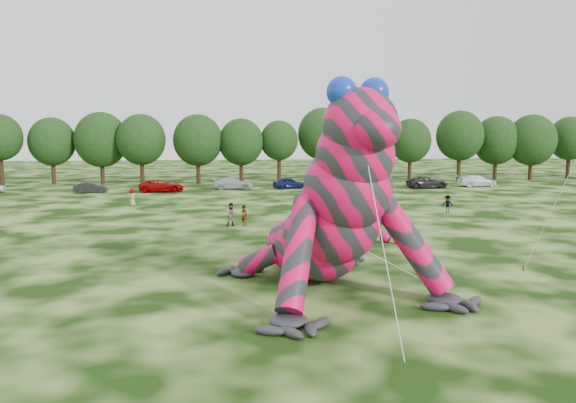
{
  "coord_description": "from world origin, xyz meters",
  "views": [
    {
      "loc": [
        -6.63,
        -20.49,
        7.35
      ],
      "look_at": [
        -3.64,
        5.58,
        4.0
      ],
      "focal_mm": 35.0,
      "sensor_mm": 36.0,
      "label": 1
    }
  ],
  "objects_px": {
    "tree_9": "(279,152)",
    "car_1": "(90,188)",
    "spectator_5": "(340,228)",
    "tree_3": "(0,150)",
    "tree_10": "(323,145)",
    "tree_16": "(569,148)",
    "spectator_0": "(244,215)",
    "tree_8": "(241,151)",
    "tree_12": "(410,150)",
    "tree_6": "(142,150)",
    "car_6": "(427,183)",
    "tree_7": "(198,149)",
    "tree_15": "(531,147)",
    "spectator_1": "(232,215)",
    "car_2": "(162,186)",
    "tree_13": "(460,146)",
    "car_3": "(233,183)",
    "spectator_2": "(448,204)",
    "car_4": "(289,183)",
    "tree_4": "(52,151)",
    "tree_11": "(367,146)",
    "car_5": "(343,184)",
    "spectator_4": "(133,197)",
    "tree_14": "(496,148)",
    "tree_5": "(101,148)",
    "car_7": "(477,181)",
    "inflatable_gecko": "(311,183)"
  },
  "relations": [
    {
      "from": "tree_3",
      "to": "car_2",
      "type": "distance_m",
      "value": 24.1
    },
    {
      "from": "tree_3",
      "to": "tree_4",
      "type": "distance_m",
      "value": 6.3
    },
    {
      "from": "tree_7",
      "to": "spectator_2",
      "type": "xyz_separation_m",
      "value": [
        23.37,
        -29.4,
        -3.96
      ]
    },
    {
      "from": "tree_3",
      "to": "tree_10",
      "type": "bearing_deg",
      "value": 2.01
    },
    {
      "from": "car_1",
      "to": "car_5",
      "type": "height_order",
      "value": "car_5"
    },
    {
      "from": "spectator_0",
      "to": "car_5",
      "type": "bearing_deg",
      "value": -64.54
    },
    {
      "from": "spectator_4",
      "to": "tree_11",
      "type": "bearing_deg",
      "value": 144.86
    },
    {
      "from": "tree_13",
      "to": "car_2",
      "type": "height_order",
      "value": "tree_13"
    },
    {
      "from": "tree_15",
      "to": "car_2",
      "type": "bearing_deg",
      "value": -168.77
    },
    {
      "from": "tree_4",
      "to": "spectator_4",
      "type": "relative_size",
      "value": 5.28
    },
    {
      "from": "tree_13",
      "to": "spectator_2",
      "type": "xyz_separation_m",
      "value": [
        -13.84,
        -29.73,
        -4.29
      ]
    },
    {
      "from": "tree_6",
      "to": "car_6",
      "type": "height_order",
      "value": "tree_6"
    },
    {
      "from": "car_7",
      "to": "spectator_0",
      "type": "distance_m",
      "value": 41.24
    },
    {
      "from": "tree_3",
      "to": "tree_15",
      "type": "relative_size",
      "value": 0.98
    },
    {
      "from": "tree_7",
      "to": "car_6",
      "type": "relative_size",
      "value": 1.84
    },
    {
      "from": "tree_7",
      "to": "car_6",
      "type": "distance_m",
      "value": 30.72
    },
    {
      "from": "tree_7",
      "to": "car_2",
      "type": "relative_size",
      "value": 1.78
    },
    {
      "from": "tree_10",
      "to": "car_7",
      "type": "distance_m",
      "value": 21.54
    },
    {
      "from": "tree_13",
      "to": "car_7",
      "type": "bearing_deg",
      "value": -96.34
    },
    {
      "from": "tree_14",
      "to": "spectator_4",
      "type": "relative_size",
      "value": 5.48
    },
    {
      "from": "tree_11",
      "to": "spectator_4",
      "type": "relative_size",
      "value": 5.87
    },
    {
      "from": "car_1",
      "to": "car_3",
      "type": "bearing_deg",
      "value": -89.78
    },
    {
      "from": "tree_9",
      "to": "spectator_5",
      "type": "bearing_deg",
      "value": -90.05
    },
    {
      "from": "tree_16",
      "to": "car_1",
      "type": "bearing_deg",
      "value": -169.87
    },
    {
      "from": "inflatable_gecko",
      "to": "tree_15",
      "type": "distance_m",
      "value": 65.51
    },
    {
      "from": "tree_5",
      "to": "car_3",
      "type": "xyz_separation_m",
      "value": [
        17.64,
        -8.83,
        -4.16
      ]
    },
    {
      "from": "tree_13",
      "to": "car_4",
      "type": "distance_m",
      "value": 27.06
    },
    {
      "from": "tree_14",
      "to": "car_7",
      "type": "relative_size",
      "value": 1.83
    },
    {
      "from": "tree_16",
      "to": "spectator_0",
      "type": "distance_m",
      "value": 62.75
    },
    {
      "from": "spectator_4",
      "to": "car_5",
      "type": "bearing_deg",
      "value": 134.58
    },
    {
      "from": "spectator_5",
      "to": "tree_14",
      "type": "bearing_deg",
      "value": 65.68
    },
    {
      "from": "tree_9",
      "to": "tree_16",
      "type": "height_order",
      "value": "tree_16"
    },
    {
      "from": "tree_15",
      "to": "spectator_1",
      "type": "bearing_deg",
      "value": -141.42
    },
    {
      "from": "tree_10",
      "to": "tree_14",
      "type": "relative_size",
      "value": 1.12
    },
    {
      "from": "tree_11",
      "to": "tree_16",
      "type": "relative_size",
      "value": 1.07
    },
    {
      "from": "spectator_0",
      "to": "spectator_5",
      "type": "xyz_separation_m",
      "value": [
        6.14,
        -6.56,
        0.04
      ]
    },
    {
      "from": "tree_8",
      "to": "tree_12",
      "type": "relative_size",
      "value": 1.0
    },
    {
      "from": "car_4",
      "to": "car_2",
      "type": "bearing_deg",
      "value": 86.34
    },
    {
      "from": "tree_5",
      "to": "tree_13",
      "type": "xyz_separation_m",
      "value": [
        50.26,
        -1.31,
        0.17
      ]
    },
    {
      "from": "tree_13",
      "to": "car_3",
      "type": "distance_m",
      "value": 33.75
    },
    {
      "from": "tree_11",
      "to": "car_6",
      "type": "bearing_deg",
      "value": -62.68
    },
    {
      "from": "car_7",
      "to": "spectator_5",
      "type": "xyz_separation_m",
      "value": [
        -25.22,
        -33.35,
        0.12
      ]
    },
    {
      "from": "tree_9",
      "to": "car_1",
      "type": "bearing_deg",
      "value": -156.63
    },
    {
      "from": "car_4",
      "to": "tree_4",
      "type": "bearing_deg",
      "value": 61.98
    },
    {
      "from": "car_6",
      "to": "tree_4",
      "type": "bearing_deg",
      "value": 76.13
    },
    {
      "from": "tree_7",
      "to": "spectator_4",
      "type": "distance_m",
      "value": 22.89
    },
    {
      "from": "tree_12",
      "to": "car_4",
      "type": "relative_size",
      "value": 2.22
    },
    {
      "from": "tree_8",
      "to": "car_6",
      "type": "distance_m",
      "value": 25.25
    },
    {
      "from": "tree_8",
      "to": "tree_16",
      "type": "relative_size",
      "value": 0.95
    },
    {
      "from": "tree_6",
      "to": "spectator_2",
      "type": "distance_m",
      "value": 42.72
    }
  ]
}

